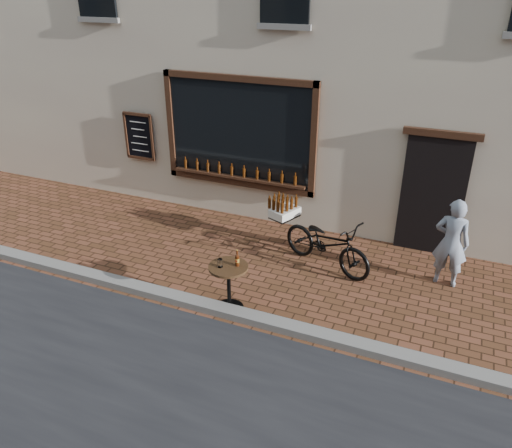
% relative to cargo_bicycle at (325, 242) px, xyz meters
% --- Properties ---
extents(ground, '(90.00, 90.00, 0.00)m').
position_rel_cargo_bicycle_xyz_m(ground, '(-0.33, -2.17, -0.49)').
color(ground, '#4D2D19').
rests_on(ground, ground).
extents(kerb, '(90.00, 0.25, 0.12)m').
position_rel_cargo_bicycle_xyz_m(kerb, '(-0.33, -1.97, -0.43)').
color(kerb, slate).
rests_on(kerb, ground).
extents(cargo_bicycle, '(2.18, 1.32, 1.02)m').
position_rel_cargo_bicycle_xyz_m(cargo_bicycle, '(0.00, 0.00, 0.00)').
color(cargo_bicycle, black).
rests_on(cargo_bicycle, ground).
extents(bistro_table, '(0.60, 0.60, 1.03)m').
position_rel_cargo_bicycle_xyz_m(bistro_table, '(-0.99, -1.81, 0.07)').
color(bistro_table, black).
rests_on(bistro_table, ground).
extents(pedestrian, '(0.59, 0.41, 1.53)m').
position_rel_cargo_bicycle_xyz_m(pedestrian, '(2.02, 0.26, 0.28)').
color(pedestrian, gray).
rests_on(pedestrian, ground).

